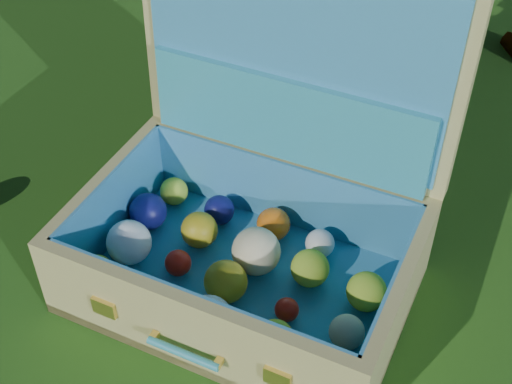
% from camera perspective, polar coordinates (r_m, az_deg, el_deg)
% --- Properties ---
extents(ground, '(60.00, 60.00, 0.00)m').
position_cam_1_polar(ground, '(1.57, -0.55, -6.54)').
color(ground, '#215114').
rests_on(ground, ground).
extents(suitcase, '(0.74, 0.59, 0.66)m').
position_cam_1_polar(suitcase, '(1.46, 0.09, -0.87)').
color(suitcase, tan).
rests_on(suitcase, ground).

